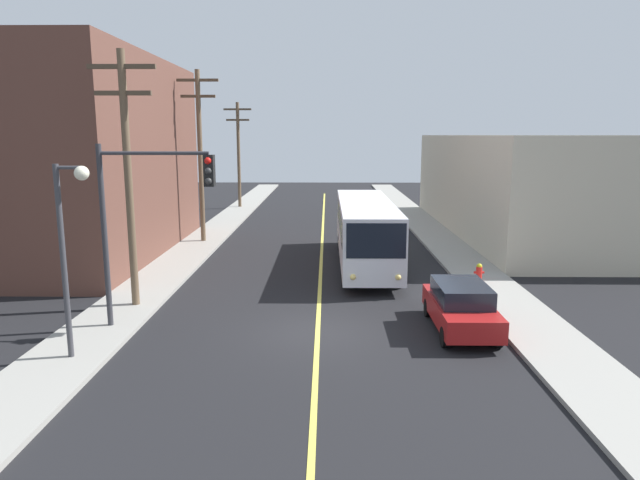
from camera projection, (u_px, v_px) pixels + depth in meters
ground_plane at (318, 332)px, 18.72m from camera, size 120.00×120.00×0.00m
sidewalk_left at (178, 262)px, 28.63m from camera, size 2.50×90.00×0.15m
sidewalk_right at (465, 263)px, 28.45m from camera, size 2.50×90.00×0.15m
lane_stripe_center at (322, 245)px, 33.47m from camera, size 0.16×60.00×0.01m
building_left_brick at (68, 158)px, 30.03m from camera, size 10.00×16.55×10.42m
building_right_warehouse at (542, 184)px, 37.38m from camera, size 12.00×24.52×6.41m
city_bus at (365, 229)px, 28.04m from camera, size 2.61×12.17×3.20m
parked_car_red at (461, 306)px, 18.70m from camera, size 1.83×4.40×1.62m
utility_pole_near at (128, 168)px, 20.37m from camera, size 2.40×0.28×9.22m
utility_pole_mid at (200, 149)px, 33.13m from camera, size 2.40×0.28×9.97m
utility_pole_far at (239, 150)px, 49.45m from camera, size 2.40×0.28×9.06m
traffic_signal_left_corner at (150, 202)px, 18.17m from camera, size 3.75×0.48×6.00m
street_lamp_left at (69, 233)px, 15.61m from camera, size 0.98×0.40×5.50m
fire_hydrant at (479, 273)px, 24.33m from camera, size 0.44×0.26×0.84m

